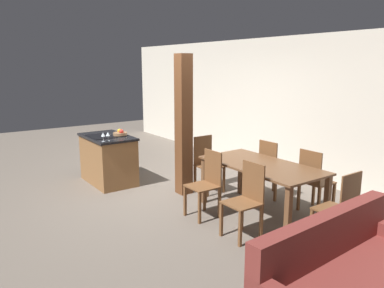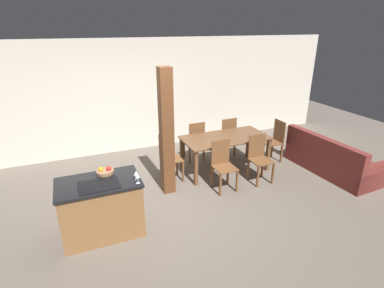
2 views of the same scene
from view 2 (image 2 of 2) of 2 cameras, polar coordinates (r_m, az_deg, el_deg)
ground_plane at (r=5.54m, az=-5.03°, el=-10.78°), size 16.00×16.00×0.00m
wall_back at (r=7.46m, az=-11.79°, el=8.79°), size 11.20×0.08×2.70m
kitchen_island at (r=4.74m, az=-16.88°, el=-11.53°), size 1.18×0.72×0.90m
fruit_bowl at (r=4.69m, az=-16.22°, el=-5.00°), size 0.26×0.26×0.12m
wine_glass_near at (r=4.27m, az=-10.36°, el=-5.98°), size 0.07×0.07×0.16m
wine_glass_middle at (r=4.34m, az=-10.61°, el=-5.49°), size 0.07×0.07×0.16m
dining_table at (r=6.40m, az=6.34°, el=0.48°), size 1.82×0.91×0.76m
dining_chair_near_left at (r=5.74m, az=5.91°, el=-3.86°), size 0.40×0.40×0.96m
dining_chair_near_right at (r=6.14m, az=12.68°, el=-2.51°), size 0.40×0.40×0.96m
dining_chair_far_left at (r=6.86m, az=0.57°, el=0.68°), size 0.40×0.40×0.96m
dining_chair_far_right at (r=7.20m, az=6.58°, el=1.58°), size 0.40×0.40×0.96m
dining_chair_head_end at (r=5.99m, az=-4.61°, el=-2.65°), size 0.40×0.40×0.96m
dining_chair_foot_end at (r=7.14m, az=15.41°, el=0.72°), size 0.40×0.40×0.96m
couch at (r=7.07m, az=24.81°, el=-2.79°), size 0.91×2.00×0.83m
timber_post at (r=5.36m, az=-4.86°, el=2.01°), size 0.22×0.22×2.34m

